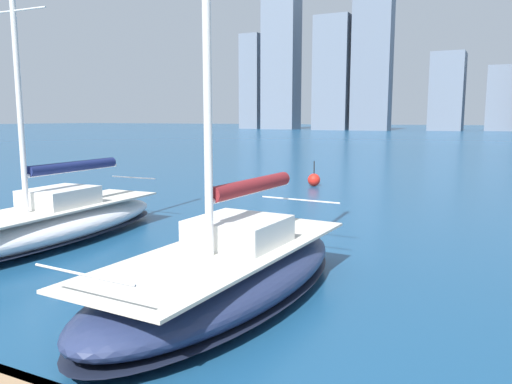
% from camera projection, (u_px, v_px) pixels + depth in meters
% --- Properties ---
extents(city_skyline, '(169.29, 23.29, 53.83)m').
position_uv_depth(city_skyline, '(488.00, 62.00, 142.66)').
color(city_skyline, slate).
rests_on(city_skyline, ground).
extents(sailboat_maroon, '(3.39, 8.24, 12.03)m').
position_uv_depth(sailboat_maroon, '(228.00, 270.00, 10.30)').
color(sailboat_maroon, navy).
rests_on(sailboat_maroon, ground).
extents(sailboat_navy, '(3.02, 9.44, 10.38)m').
position_uv_depth(sailboat_navy, '(48.00, 223.00, 15.12)').
color(sailboat_navy, white).
rests_on(sailboat_navy, ground).
extents(channel_buoy, '(0.70, 0.70, 1.40)m').
position_uv_depth(channel_buoy, '(314.00, 180.00, 27.90)').
color(channel_buoy, red).
rests_on(channel_buoy, ground).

